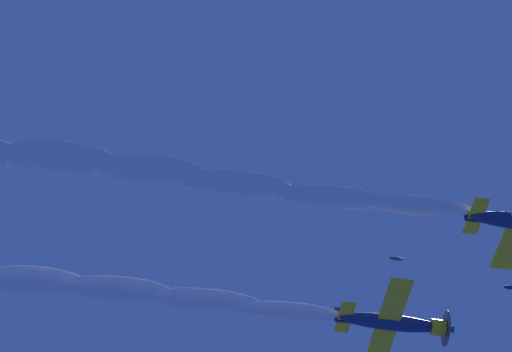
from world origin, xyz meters
TOP-DOWN VIEW (x-y plane):
  - airplane_left_wingman at (-0.33, -9.78)m, footprint 8.40×8.95m

SIDE VIEW (x-z plane):
  - airplane_left_wingman at x=-0.33m, z-range 54.05..57.42m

